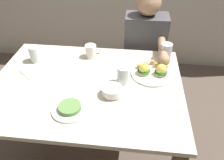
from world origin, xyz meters
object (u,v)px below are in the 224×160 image
Objects in this scene: eggs_benedict_plate at (152,72)px; water_glass_far at (166,52)px; fruit_bowl at (112,91)px; coffee_mug at (91,51)px; diner_person at (145,51)px; water_glass_extra at (35,55)px; side_plate at (70,108)px; dining_table at (87,96)px; fork at (26,75)px; water_glass_near at (123,76)px.

water_glass_far reaches higher than eggs_benedict_plate.
eggs_benedict_plate is 2.25× the size of fruit_bowl.
coffee_mug is 0.10× the size of diner_person.
diner_person is (0.78, 0.39, -0.14)m from water_glass_extra.
diner_person is at bearing 63.96° from side_plate.
dining_table is 8.79× the size of fork.
water_glass_near is (-0.18, -0.10, 0.02)m from eggs_benedict_plate.
eggs_benedict_plate is 0.47m from coffee_mug.
diner_person reaches higher than water_glass_near.
coffee_mug reaches higher than side_plate.
diner_person reaches higher than coffee_mug.
eggs_benedict_plate reaches higher than fruit_bowl.
fruit_bowl is 0.60× the size of side_plate.
fruit_bowl is 0.60m from fork.
coffee_mug is at bearing -176.34° from water_glass_far.
dining_table is at bearing 81.46° from side_plate.
fork is at bearing -144.23° from coffee_mug.
eggs_benedict_plate is 1.98× the size of fork.
water_glass_extra is (-0.64, 0.18, -0.00)m from water_glass_near.
water_glass_far is at bearing 52.40° from fruit_bowl.
water_glass_near is at bearing 8.01° from dining_table.
dining_table is 0.27m from side_plate.
water_glass_extra reaches higher than eggs_benedict_plate.
water_glass_near is 0.60m from diner_person.
water_glass_near reaches higher than fork.
dining_table is at bearing 152.63° from fruit_bowl.
coffee_mug is at bearing 88.61° from side_plate.
water_glass_extra is at bearing -153.75° from diner_person.
eggs_benedict_plate is 0.59m from side_plate.
fruit_bowl is at bearing -27.74° from water_glass_extra.
water_glass_far is at bearing 18.73° from fork.
coffee_mug is at bearing 94.16° from dining_table.
water_glass_near is at bearing 66.11° from fruit_bowl.
dining_table is at bearing -85.84° from coffee_mug.
side_plate is (-0.27, -0.27, -0.04)m from water_glass_near.
water_glass_extra is at bearing 174.47° from eggs_benedict_plate.
water_glass_far reaches higher than fork.
diner_person is at bearing 35.71° from fork.
dining_table is 10.53× the size of water_glass_extra.
eggs_benedict_plate is 2.25× the size of water_glass_far.
coffee_mug is (-0.02, 0.31, 0.16)m from dining_table.
fruit_bowl is 1.00× the size of water_glass_far.
coffee_mug is 0.48m from fork.
coffee_mug is 0.93× the size of water_glass_far.
water_glass_far is 0.11× the size of diner_person.
diner_person is (0.41, 0.84, -0.10)m from side_plate.
coffee_mug is at bearing 131.76° from water_glass_near.
fork reaches higher than dining_table.
fruit_bowl is 1.05× the size of water_glass_extra.
dining_table is at bearing -145.79° from water_glass_far.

